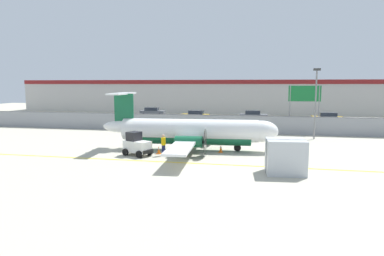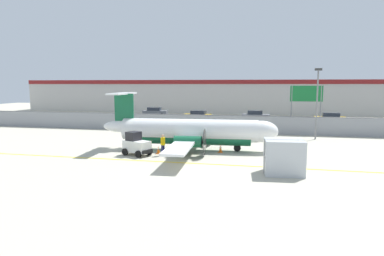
{
  "view_description": "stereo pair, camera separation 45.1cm",
  "coord_description": "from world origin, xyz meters",
  "px_view_note": "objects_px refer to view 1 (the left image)",
  "views": [
    {
      "loc": [
        4.84,
        -21.65,
        5.66
      ],
      "look_at": [
        -1.19,
        7.84,
        1.8
      ],
      "focal_mm": 32.0,
      "sensor_mm": 36.0,
      "label": 1
    },
    {
      "loc": [
        5.28,
        -21.55,
        5.66
      ],
      "look_at": [
        -1.19,
        7.84,
        1.8
      ],
      "focal_mm": 32.0,
      "sensor_mm": 36.0,
      "label": 2
    }
  ],
  "objects_px": {
    "parked_car_1": "(196,116)",
    "parked_car_0": "(152,112)",
    "parked_car_2": "(253,116)",
    "traffic_cone_far_right": "(159,150)",
    "traffic_cone_near_left": "(221,149)",
    "highway_sign": "(305,98)",
    "apron_light_pole": "(316,98)",
    "commuter_airplane": "(193,132)",
    "cargo_container": "(286,157)",
    "traffic_cone_near_right": "(185,142)",
    "parked_car_3": "(327,118)",
    "ground_crew_worker": "(163,144)",
    "traffic_cone_far_left": "(135,143)",
    "baggage_tug": "(137,145)"
  },
  "relations": [
    {
      "from": "parked_car_1",
      "to": "commuter_airplane",
      "type": "bearing_deg",
      "value": 101.83
    },
    {
      "from": "cargo_container",
      "to": "parked_car_0",
      "type": "distance_m",
      "value": 39.89
    },
    {
      "from": "commuter_airplane",
      "to": "parked_car_3",
      "type": "height_order",
      "value": "commuter_airplane"
    },
    {
      "from": "commuter_airplane",
      "to": "cargo_container",
      "type": "xyz_separation_m",
      "value": [
        7.32,
        -6.47,
        -0.5
      ]
    },
    {
      "from": "parked_car_2",
      "to": "traffic_cone_far_right",
      "type": "bearing_deg",
      "value": -106.36
    },
    {
      "from": "traffic_cone_far_left",
      "to": "traffic_cone_near_right",
      "type": "bearing_deg",
      "value": 15.07
    },
    {
      "from": "cargo_container",
      "to": "parked_car_2",
      "type": "relative_size",
      "value": 0.6
    },
    {
      "from": "traffic_cone_near_right",
      "to": "parked_car_0",
      "type": "height_order",
      "value": "parked_car_0"
    },
    {
      "from": "parked_car_3",
      "to": "parked_car_0",
      "type": "bearing_deg",
      "value": -7.45
    },
    {
      "from": "cargo_container",
      "to": "parked_car_3",
      "type": "bearing_deg",
      "value": 70.3
    },
    {
      "from": "baggage_tug",
      "to": "traffic_cone_near_left",
      "type": "height_order",
      "value": "baggage_tug"
    },
    {
      "from": "parked_car_2",
      "to": "highway_sign",
      "type": "height_order",
      "value": "highway_sign"
    },
    {
      "from": "parked_car_3",
      "to": "baggage_tug",
      "type": "bearing_deg",
      "value": 57.44
    },
    {
      "from": "traffic_cone_near_left",
      "to": "parked_car_0",
      "type": "relative_size",
      "value": 0.15
    },
    {
      "from": "baggage_tug",
      "to": "traffic_cone_near_left",
      "type": "distance_m",
      "value": 6.94
    },
    {
      "from": "traffic_cone_near_left",
      "to": "parked_car_3",
      "type": "relative_size",
      "value": 0.15
    },
    {
      "from": "baggage_tug",
      "to": "cargo_container",
      "type": "bearing_deg",
      "value": 6.91
    },
    {
      "from": "parked_car_0",
      "to": "cargo_container",
      "type": "bearing_deg",
      "value": -64.0
    },
    {
      "from": "parked_car_3",
      "to": "ground_crew_worker",
      "type": "bearing_deg",
      "value": 60.23
    },
    {
      "from": "traffic_cone_near_left",
      "to": "parked_car_3",
      "type": "xyz_separation_m",
      "value": [
        12.39,
        22.91,
        0.58
      ]
    },
    {
      "from": "highway_sign",
      "to": "traffic_cone_near_left",
      "type": "bearing_deg",
      "value": -121.45
    },
    {
      "from": "traffic_cone_far_right",
      "to": "commuter_airplane",
      "type": "bearing_deg",
      "value": 41.05
    },
    {
      "from": "parked_car_0",
      "to": "ground_crew_worker",
      "type": "bearing_deg",
      "value": -74.64
    },
    {
      "from": "traffic_cone_far_right",
      "to": "apron_light_pole",
      "type": "height_order",
      "value": "apron_light_pole"
    },
    {
      "from": "traffic_cone_near_right",
      "to": "commuter_airplane",
      "type": "bearing_deg",
      "value": -60.63
    },
    {
      "from": "ground_crew_worker",
      "to": "traffic_cone_near_right",
      "type": "relative_size",
      "value": 2.66
    },
    {
      "from": "traffic_cone_near_left",
      "to": "highway_sign",
      "type": "xyz_separation_m",
      "value": [
        8.06,
        13.18,
        3.83
      ]
    },
    {
      "from": "traffic_cone_far_left",
      "to": "parked_car_0",
      "type": "relative_size",
      "value": 0.15
    },
    {
      "from": "traffic_cone_far_left",
      "to": "highway_sign",
      "type": "bearing_deg",
      "value": 36.03
    },
    {
      "from": "parked_car_1",
      "to": "highway_sign",
      "type": "height_order",
      "value": "highway_sign"
    },
    {
      "from": "traffic_cone_near_right",
      "to": "highway_sign",
      "type": "bearing_deg",
      "value": 42.01
    },
    {
      "from": "traffic_cone_near_left",
      "to": "parked_car_3",
      "type": "bearing_deg",
      "value": 61.59
    },
    {
      "from": "cargo_container",
      "to": "parked_car_2",
      "type": "bearing_deg",
      "value": 90.15
    },
    {
      "from": "baggage_tug",
      "to": "parked_car_3",
      "type": "distance_m",
      "value": 31.66
    },
    {
      "from": "parked_car_0",
      "to": "highway_sign",
      "type": "bearing_deg",
      "value": -37.53
    },
    {
      "from": "traffic_cone_far_left",
      "to": "parked_car_0",
      "type": "distance_m",
      "value": 28.0
    },
    {
      "from": "traffic_cone_near_right",
      "to": "highway_sign",
      "type": "distance_m",
      "value": 16.25
    },
    {
      "from": "traffic_cone_near_left",
      "to": "traffic_cone_far_left",
      "type": "relative_size",
      "value": 1.0
    },
    {
      "from": "ground_crew_worker",
      "to": "parked_car_3",
      "type": "xyz_separation_m",
      "value": [
        16.73,
        25.08,
        -0.06
      ]
    },
    {
      "from": "apron_light_pole",
      "to": "traffic_cone_near_right",
      "type": "bearing_deg",
      "value": -152.79
    },
    {
      "from": "traffic_cone_near_right",
      "to": "traffic_cone_far_left",
      "type": "distance_m",
      "value": 4.6
    },
    {
      "from": "parked_car_3",
      "to": "traffic_cone_far_right",
      "type": "bearing_deg",
      "value": 58.73
    },
    {
      "from": "parked_car_1",
      "to": "parked_car_0",
      "type": "bearing_deg",
      "value": -30.55
    },
    {
      "from": "traffic_cone_far_right",
      "to": "parked_car_0",
      "type": "relative_size",
      "value": 0.15
    },
    {
      "from": "parked_car_0",
      "to": "apron_light_pole",
      "type": "relative_size",
      "value": 0.59
    },
    {
      "from": "parked_car_0",
      "to": "traffic_cone_near_left",
      "type": "bearing_deg",
      "value": -66.07
    },
    {
      "from": "traffic_cone_near_left",
      "to": "traffic_cone_far_right",
      "type": "distance_m",
      "value": 5.16
    },
    {
      "from": "parked_car_1",
      "to": "traffic_cone_far_left",
      "type": "bearing_deg",
      "value": 87.49
    },
    {
      "from": "traffic_cone_near_left",
      "to": "highway_sign",
      "type": "distance_m",
      "value": 15.91
    },
    {
      "from": "parked_car_1",
      "to": "highway_sign",
      "type": "relative_size",
      "value": 0.77
    }
  ]
}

